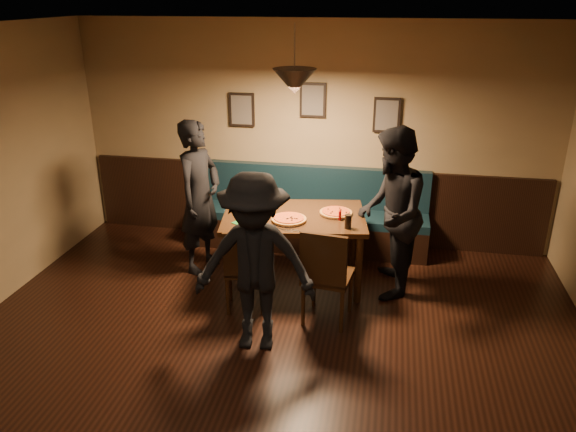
% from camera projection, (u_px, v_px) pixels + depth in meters
% --- Properties ---
extents(floor, '(7.00, 7.00, 0.00)m').
position_uv_depth(floor, '(245.00, 420.00, 4.26)').
color(floor, black).
rests_on(floor, ground).
extents(ceiling, '(7.00, 7.00, 0.00)m').
position_uv_depth(ceiling, '(230.00, 42.00, 3.20)').
color(ceiling, silver).
rests_on(ceiling, ground).
extents(wall_back, '(6.00, 0.00, 6.00)m').
position_uv_depth(wall_back, '(313.00, 136.00, 6.92)').
color(wall_back, '#8C704F').
rests_on(wall_back, ground).
extents(wainscot, '(5.88, 0.06, 1.00)m').
position_uv_depth(wainscot, '(311.00, 203.00, 7.23)').
color(wainscot, black).
rests_on(wainscot, ground).
extents(booth_bench, '(3.00, 0.60, 1.00)m').
position_uv_depth(booth_bench, '(308.00, 211.00, 6.98)').
color(booth_bench, '#0F232D').
rests_on(booth_bench, ground).
extents(picture_left, '(0.32, 0.04, 0.42)m').
position_uv_depth(picture_left, '(242.00, 110.00, 6.93)').
color(picture_left, black).
rests_on(picture_left, wall_back).
extents(picture_center, '(0.32, 0.04, 0.42)m').
position_uv_depth(picture_center, '(313.00, 100.00, 6.72)').
color(picture_center, black).
rests_on(picture_center, wall_back).
extents(picture_right, '(0.32, 0.04, 0.42)m').
position_uv_depth(picture_right, '(387.00, 115.00, 6.62)').
color(picture_right, black).
rests_on(picture_right, wall_back).
extents(pendant_lamp, '(0.44, 0.44, 0.25)m').
position_uv_depth(pendant_lamp, '(295.00, 81.00, 5.45)').
color(pendant_lamp, black).
rests_on(pendant_lamp, ceiling).
extents(dining_table, '(1.67, 1.21, 0.82)m').
position_uv_depth(dining_table, '(294.00, 249.00, 6.15)').
color(dining_table, black).
rests_on(dining_table, floor).
extents(chair_near_left, '(0.49, 0.49, 0.92)m').
position_uv_depth(chair_near_left, '(245.00, 266.00, 5.65)').
color(chair_near_left, black).
rests_on(chair_near_left, floor).
extents(chair_near_right, '(0.51, 0.51, 1.02)m').
position_uv_depth(chair_near_right, '(328.00, 274.00, 5.40)').
color(chair_near_right, '#311D0D').
rests_on(chair_near_right, floor).
extents(diner_left, '(0.59, 0.75, 1.79)m').
position_uv_depth(diner_left, '(200.00, 197.00, 6.30)').
color(diner_left, black).
rests_on(diner_left, floor).
extents(diner_right, '(0.70, 0.90, 1.84)m').
position_uv_depth(diner_right, '(391.00, 214.00, 5.77)').
color(diner_right, black).
rests_on(diner_right, floor).
extents(diner_front, '(1.13, 0.71, 1.69)m').
position_uv_depth(diner_front, '(255.00, 264.00, 4.87)').
color(diner_front, black).
rests_on(diner_front, floor).
extents(pizza_a, '(0.39, 0.39, 0.04)m').
position_uv_depth(pizza_a, '(265.00, 206.00, 6.19)').
color(pizza_a, orange).
rests_on(pizza_a, dining_table).
extents(pizza_b, '(0.47, 0.47, 0.04)m').
position_uv_depth(pizza_b, '(289.00, 219.00, 5.83)').
color(pizza_b, '#D06327').
rests_on(pizza_b, dining_table).
extents(pizza_c, '(0.42, 0.42, 0.04)m').
position_uv_depth(pizza_c, '(336.00, 212.00, 6.01)').
color(pizza_c, orange).
rests_on(pizza_c, dining_table).
extents(soda_glass, '(0.08, 0.08, 0.15)m').
position_uv_depth(soda_glass, '(348.00, 221.00, 5.63)').
color(soda_glass, black).
rests_on(soda_glass, dining_table).
extents(tabasco_bottle, '(0.04, 0.04, 0.13)m').
position_uv_depth(tabasco_bottle, '(340.00, 214.00, 5.83)').
color(tabasco_bottle, '#900409').
rests_on(tabasco_bottle, dining_table).
extents(napkin_a, '(0.17, 0.17, 0.01)m').
position_uv_depth(napkin_a, '(247.00, 202.00, 6.35)').
color(napkin_a, '#217C37').
rests_on(napkin_a, dining_table).
extents(napkin_b, '(0.19, 0.19, 0.01)m').
position_uv_depth(napkin_b, '(241.00, 223.00, 5.79)').
color(napkin_b, '#1C6B28').
rests_on(napkin_b, dining_table).
extents(cutlery_set, '(0.19, 0.09, 0.00)m').
position_uv_depth(cutlery_set, '(289.00, 230.00, 5.61)').
color(cutlery_set, '#BABABF').
rests_on(cutlery_set, dining_table).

